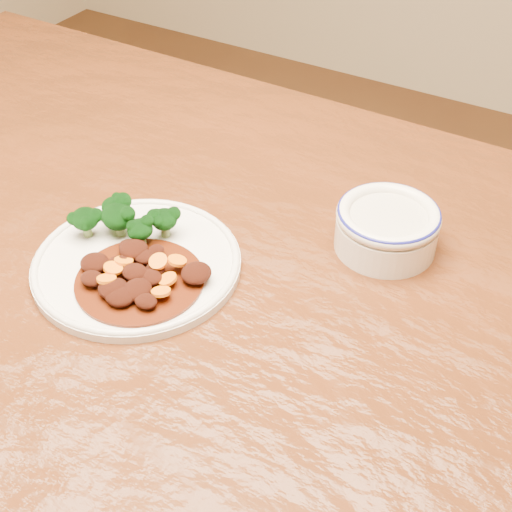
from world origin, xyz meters
The scene contains 5 objects.
dining_table centered at (0.00, 0.00, 0.67)m, with size 1.51×0.92×0.75m.
dinner_plate centered at (-0.03, -0.04, 0.76)m, with size 0.24×0.24×0.02m.
broccoli_florets centered at (-0.07, 0.00, 0.79)m, with size 0.11×0.08×0.04m.
mince_stew centered at (-0.01, -0.07, 0.77)m, with size 0.15×0.15×0.02m.
dip_bowl centered at (0.21, 0.15, 0.78)m, with size 0.12×0.12×0.06m.
Camera 1 is at (0.41, -0.51, 1.30)m, focal length 50.00 mm.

